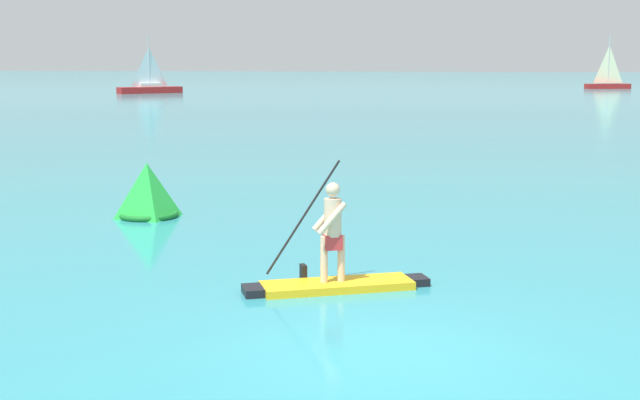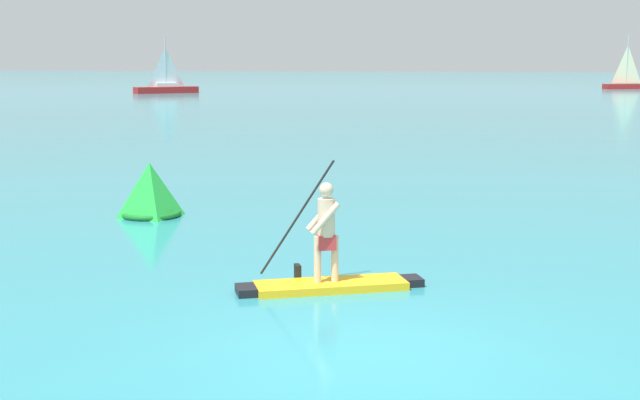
# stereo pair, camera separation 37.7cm
# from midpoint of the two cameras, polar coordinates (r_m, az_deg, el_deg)

# --- Properties ---
(ground) EXTENTS (440.00, 440.00, 0.00)m
(ground) POSITION_cam_midpoint_polar(r_m,az_deg,el_deg) (10.55, 3.90, -9.79)
(ground) COLOR teal
(paddleboarder_mid_center) EXTENTS (2.78, 1.54, 1.93)m
(paddleboarder_mid_center) POSITION_cam_midpoint_polar(r_m,az_deg,el_deg) (13.14, 1.34, -4.47)
(paddleboarder_mid_center) COLOR yellow
(paddleboarder_mid_center) RESTS_ON ground
(race_marker_buoy) EXTENTS (1.50, 1.50, 1.19)m
(race_marker_buoy) POSITION_cam_midpoint_polar(r_m,az_deg,el_deg) (19.46, -10.46, 0.48)
(race_marker_buoy) COLOR green
(race_marker_buoy) RESTS_ON ground
(sailboat_left_horizon) EXTENTS (5.80, 5.35, 5.63)m
(sailboat_left_horizon) POSITION_cam_midpoint_polar(r_m,az_deg,el_deg) (89.12, -9.88, 7.29)
(sailboat_left_horizon) COLOR #A51E1E
(sailboat_left_horizon) RESTS_ON ground
(sailboat_right_horizon) EXTENTS (5.27, 2.94, 6.02)m
(sailboat_right_horizon) POSITION_cam_midpoint_polar(r_m,az_deg,el_deg) (105.89, 19.42, 7.25)
(sailboat_right_horizon) COLOR #A51E1E
(sailboat_right_horizon) RESTS_ON ground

